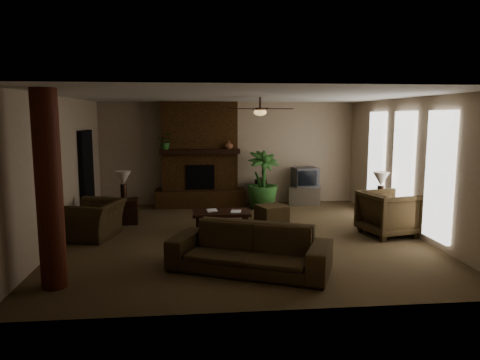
{
  "coord_description": "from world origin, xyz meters",
  "views": [
    {
      "loc": [
        -0.92,
        -8.69,
        2.42
      ],
      "look_at": [
        0.0,
        0.4,
        1.1
      ],
      "focal_mm": 33.13,
      "sensor_mm": 36.0,
      "label": 1
    }
  ],
  "objects": [
    {
      "name": "tv",
      "position": [
        2.09,
        3.14,
        0.76
      ],
      "size": [
        0.7,
        0.6,
        0.52
      ],
      "color": "#3D3D40",
      "rests_on": "tv_stand"
    },
    {
      "name": "book_a",
      "position": [
        -0.7,
        0.47,
        0.57
      ],
      "size": [
        0.22,
        0.05,
        0.29
      ],
      "primitive_type": "imported",
      "rotation": [
        0.0,
        0.0,
        0.09
      ],
      "color": "#999999",
      "rests_on": "coffee_table"
    },
    {
      "name": "room_shell",
      "position": [
        0.0,
        0.0,
        1.4
      ],
      "size": [
        7.0,
        7.0,
        7.0
      ],
      "color": "brown",
      "rests_on": "ground"
    },
    {
      "name": "windows",
      "position": [
        3.45,
        0.2,
        1.35
      ],
      "size": [
        0.08,
        3.65,
        2.35
      ],
      "color": "white",
      "rests_on": "ground"
    },
    {
      "name": "mantel_vase",
      "position": [
        -0.04,
        2.91,
        1.67
      ],
      "size": [
        0.26,
        0.27,
        0.22
      ],
      "primitive_type": "imported",
      "rotation": [
        0.0,
        0.0,
        -0.22
      ],
      "color": "brown",
      "rests_on": "fireplace"
    },
    {
      "name": "tv_stand",
      "position": [
        2.09,
        3.15,
        0.25
      ],
      "size": [
        0.96,
        0.73,
        0.5
      ],
      "primitive_type": "cube",
      "rotation": [
        0.0,
        0.0,
        -0.3
      ],
      "color": "#B9B8BB",
      "rests_on": "ground"
    },
    {
      "name": "fireplace",
      "position": [
        -0.8,
        3.22,
        1.16
      ],
      "size": [
        2.4,
        0.7,
        2.8
      ],
      "color": "#543216",
      "rests_on": "ground"
    },
    {
      "name": "floor_plant",
      "position": [
        0.83,
        2.69,
        0.42
      ],
      "size": [
        1.28,
        1.7,
        0.85
      ],
      "primitive_type": "imported",
      "rotation": [
        0.0,
        0.0,
        0.32
      ],
      "color": "#2D5C25",
      "rests_on": "ground"
    },
    {
      "name": "ceiling_fan",
      "position": [
        0.4,
        0.3,
        2.53
      ],
      "size": [
        1.35,
        1.35,
        0.37
      ],
      "color": "black",
      "rests_on": "ceiling"
    },
    {
      "name": "armchair_left",
      "position": [
        -2.98,
        0.21,
        0.5
      ],
      "size": [
        1.0,
        1.29,
        0.99
      ],
      "primitive_type": "imported",
      "rotation": [
        0.0,
        0.0,
        -1.83
      ],
      "color": "#3E2F1A",
      "rests_on": "ground"
    },
    {
      "name": "coffee_table",
      "position": [
        -0.39,
        0.44,
        0.37
      ],
      "size": [
        1.2,
        0.7,
        0.43
      ],
      "color": "black",
      "rests_on": "ground"
    },
    {
      "name": "lamp_right",
      "position": [
        3.15,
        0.59,
        1.0
      ],
      "size": [
        0.41,
        0.41,
        0.65
      ],
      "color": "black",
      "rests_on": "side_table_right"
    },
    {
      "name": "floor_vase",
      "position": [
        0.86,
        3.15,
        0.43
      ],
      "size": [
        0.34,
        0.34,
        0.77
      ],
      "color": "black",
      "rests_on": "ground"
    },
    {
      "name": "side_table_right",
      "position": [
        3.15,
        0.64,
        0.28
      ],
      "size": [
        0.65,
        0.65,
        0.55
      ],
      "primitive_type": "cube",
      "rotation": [
        0.0,
        0.0,
        0.38
      ],
      "color": "black",
      "rests_on": "ground"
    },
    {
      "name": "sofa",
      "position": [
        -0.1,
        -2.03,
        0.49
      ],
      "size": [
        2.57,
        1.67,
        0.97
      ],
      "primitive_type": "imported",
      "rotation": [
        0.0,
        0.0,
        -0.42
      ],
      "color": "#3E2F1A",
      "rests_on": "ground"
    },
    {
      "name": "side_table_left",
      "position": [
        -2.5,
        1.39,
        0.28
      ],
      "size": [
        0.54,
        0.54,
        0.55
      ],
      "primitive_type": "cube",
      "rotation": [
        0.0,
        0.0,
        0.09
      ],
      "color": "black",
      "rests_on": "ground"
    },
    {
      "name": "book_b",
      "position": [
        -0.2,
        0.36,
        0.58
      ],
      "size": [
        0.21,
        0.06,
        0.29
      ],
      "primitive_type": "imported",
      "rotation": [
        0.0,
        0.0,
        -0.17
      ],
      "color": "#999999",
      "rests_on": "coffee_table"
    },
    {
      "name": "log_column",
      "position": [
        -2.95,
        -2.4,
        1.4
      ],
      "size": [
        0.36,
        0.36,
        2.8
      ],
      "primitive_type": "cylinder",
      "color": "#582416",
      "rests_on": "ground"
    },
    {
      "name": "lamp_left",
      "position": [
        -2.54,
        1.37,
        1.0
      ],
      "size": [
        0.37,
        0.37,
        0.65
      ],
      "color": "black",
      "rests_on": "side_table_left"
    },
    {
      "name": "armchair_right",
      "position": [
        2.99,
        -0.22,
        0.5
      ],
      "size": [
        1.11,
        1.15,
        1.0
      ],
      "primitive_type": "imported",
      "rotation": [
        0.0,
        0.0,
        1.79
      ],
      "color": "#3E2F1A",
      "rests_on": "ground"
    },
    {
      "name": "ottoman",
      "position": [
        0.8,
        1.11,
        0.2
      ],
      "size": [
        0.77,
        0.77,
        0.4
      ],
      "primitive_type": "cube",
      "rotation": [
        0.0,
        0.0,
        0.35
      ],
      "color": "#3E2F1A",
      "rests_on": "ground"
    },
    {
      "name": "doorway",
      "position": [
        -3.44,
        1.8,
        1.05
      ],
      "size": [
        0.1,
        1.0,
        2.1
      ],
      "primitive_type": "cube",
      "color": "black",
      "rests_on": "ground"
    },
    {
      "name": "mantel_plant",
      "position": [
        -1.68,
        2.94,
        1.72
      ],
      "size": [
        0.45,
        0.49,
        0.33
      ],
      "primitive_type": "imported",
      "rotation": [
        0.0,
        0.0,
        -0.2
      ],
      "color": "#2D5C25",
      "rests_on": "fireplace"
    }
  ]
}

